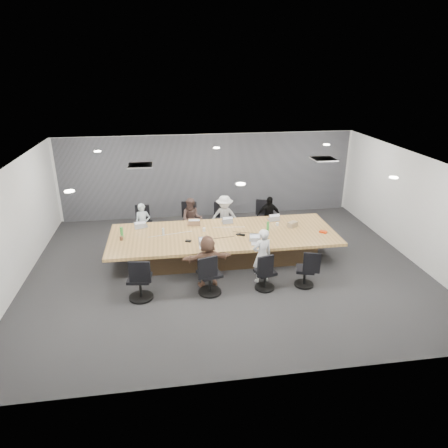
{
  "coord_description": "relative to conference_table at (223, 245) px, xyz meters",
  "views": [
    {
      "loc": [
        -1.42,
        -9.15,
        4.95
      ],
      "look_at": [
        0.0,
        0.4,
        1.05
      ],
      "focal_mm": 32.0,
      "sensor_mm": 36.0,
      "label": 1
    }
  ],
  "objects": [
    {
      "name": "wall_left",
      "position": [
        -5.0,
        -0.5,
        1.0
      ],
      "size": [
        0.0,
        8.0,
        2.8
      ],
      "primitive_type": "cube",
      "rotation": [
        1.57,
        0.0,
        1.57
      ],
      "color": "silver",
      "rests_on": "ground"
    },
    {
      "name": "wall_right",
      "position": [
        5.0,
        -0.5,
        1.0
      ],
      "size": [
        0.0,
        8.0,
        2.8
      ],
      "primitive_type": "cube",
      "rotation": [
        1.57,
        0.0,
        -1.57
      ],
      "color": "silver",
      "rests_on": "ground"
    },
    {
      "name": "laptop_6",
      "position": [
        0.73,
        -0.8,
        0.35
      ],
      "size": [
        0.31,
        0.23,
        0.02
      ],
      "primitive_type": "cube",
      "rotation": [
        0.0,
        0.0,
        -0.13
      ],
      "color": "#B2B2B7",
      "rests_on": "conference_table"
    },
    {
      "name": "person_3",
      "position": [
        1.59,
        1.35,
        0.23
      ],
      "size": [
        0.76,
        0.36,
        1.26
      ],
      "primitive_type": "imported",
      "rotation": [
        0.0,
        0.0,
        6.22
      ],
      "color": "black",
      "rests_on": "ground"
    },
    {
      "name": "chair_4",
      "position": [
        -2.14,
        -1.7,
        0.03
      ],
      "size": [
        0.66,
        0.66,
        0.86
      ],
      "primitive_type": null,
      "rotation": [
        0.0,
        0.0,
        -0.15
      ],
      "color": "black",
      "rests_on": "ground"
    },
    {
      "name": "chair_5",
      "position": [
        -0.57,
        -1.7,
        0.02
      ],
      "size": [
        0.7,
        0.7,
        0.84
      ],
      "primitive_type": null,
      "rotation": [
        0.0,
        0.0,
        0.28
      ],
      "color": "black",
      "rests_on": "ground"
    },
    {
      "name": "mic_right",
      "position": [
        0.39,
        -0.15,
        0.35
      ],
      "size": [
        0.16,
        0.13,
        0.03
      ],
      "primitive_type": "cube",
      "rotation": [
        0.0,
        0.0,
        0.32
      ],
      "color": "black",
      "rests_on": "conference_table"
    },
    {
      "name": "ceiling",
      "position": [
        0.0,
        -0.5,
        2.4
      ],
      "size": [
        10.0,
        8.0,
        0.0
      ],
      "primitive_type": "cube",
      "color": "white",
      "rests_on": "wall_back"
    },
    {
      "name": "stapler",
      "position": [
        0.47,
        -0.24,
        0.37
      ],
      "size": [
        0.15,
        0.09,
        0.06
      ],
      "primitive_type": "cube",
      "rotation": [
        0.0,
        0.0,
        -0.38
      ],
      "color": "black",
      "rests_on": "conference_table"
    },
    {
      "name": "snack_packet",
      "position": [
        2.65,
        -0.34,
        0.36
      ],
      "size": [
        0.22,
        0.22,
        0.04
      ],
      "primitive_type": "cube",
      "rotation": [
        0.0,
        0.0,
        -0.72
      ],
      "color": "red",
      "rests_on": "conference_table"
    },
    {
      "name": "wall_back",
      "position": [
        0.0,
        3.5,
        1.0
      ],
      "size": [
        10.0,
        0.0,
        2.8
      ],
      "primitive_type": "cube",
      "rotation": [
        1.57,
        0.0,
        0.0
      ],
      "color": "silver",
      "rests_on": "ground"
    },
    {
      "name": "laptop_2",
      "position": [
        0.23,
        0.8,
        0.35
      ],
      "size": [
        0.32,
        0.23,
        0.02
      ],
      "primitive_type": "cube",
      "rotation": [
        0.0,
        0.0,
        3.23
      ],
      "color": "#B2B2B7",
      "rests_on": "conference_table"
    },
    {
      "name": "bottle_green_left",
      "position": [
        -2.65,
        0.15,
        0.48
      ],
      "size": [
        0.09,
        0.09,
        0.27
      ],
      "primitive_type": "cylinder",
      "rotation": [
        0.0,
        0.0,
        -0.13
      ],
      "color": "green",
      "rests_on": "conference_table"
    },
    {
      "name": "cup_white_far",
      "position": [
        -0.5,
        0.22,
        0.39
      ],
      "size": [
        0.09,
        0.09,
        0.1
      ],
      "primitive_type": "cylinder",
      "rotation": [
        0.0,
        0.0,
        -0.25
      ],
      "color": "white",
      "rests_on": "conference_table"
    },
    {
      "name": "mug_brown",
      "position": [
        -2.65,
        -0.04,
        0.39
      ],
      "size": [
        0.11,
        0.11,
        0.11
      ],
      "primitive_type": "cylinder",
      "rotation": [
        0.0,
        0.0,
        -0.26
      ],
      "color": "brown",
      "rests_on": "conference_table"
    },
    {
      "name": "laptop_1",
      "position": [
        -0.74,
        0.8,
        0.35
      ],
      "size": [
        0.36,
        0.27,
        0.02
      ],
      "primitive_type": "cube",
      "rotation": [
        0.0,
        0.0,
        3.01
      ],
      "color": "#8C6647",
      "rests_on": "conference_table"
    },
    {
      "name": "chair_1",
      "position": [
        -0.74,
        1.7,
        0.02
      ],
      "size": [
        0.67,
        0.67,
        0.84
      ],
      "primitive_type": null,
      "rotation": [
        0.0,
        0.0,
        2.95
      ],
      "color": "black",
      "rests_on": "ground"
    },
    {
      "name": "laptop_5",
      "position": [
        -0.57,
        -0.8,
        0.35
      ],
      "size": [
        0.3,
        0.21,
        0.02
      ],
      "primitive_type": "cube",
      "rotation": [
        0.0,
        0.0,
        -0.01
      ],
      "color": "#B2B2B7",
      "rests_on": "conference_table"
    },
    {
      "name": "person_2",
      "position": [
        0.23,
        1.35,
        0.27
      ],
      "size": [
        0.93,
        0.6,
        1.35
      ],
      "primitive_type": "imported",
      "rotation": [
        0.0,
        0.0,
        6.16
      ],
      "color": "#B8B8B8",
      "rests_on": "ground"
    },
    {
      "name": "bottle_green_right",
      "position": [
        1.21,
        -0.0,
        0.47
      ],
      "size": [
        0.1,
        0.1,
        0.26
      ],
      "primitive_type": "cylinder",
      "rotation": [
        0.0,
        0.0,
        0.42
      ],
      "color": "green",
      "rests_on": "conference_table"
    },
    {
      "name": "laptop_3",
      "position": [
        1.59,
        0.8,
        0.35
      ],
      "size": [
        0.34,
        0.25,
        0.02
      ],
      "primitive_type": "cube",
      "rotation": [
        0.0,
        0.0,
        3.26
      ],
      "color": "#B2B2B7",
      "rests_on": "conference_table"
    },
    {
      "name": "chair_7",
      "position": [
        1.7,
        -1.7,
        -0.04
      ],
      "size": [
        0.61,
        0.61,
        0.72
      ],
      "primitive_type": null,
      "rotation": [
        0.0,
        0.0,
        -0.3
      ],
      "color": "black",
      "rests_on": "ground"
    },
    {
      "name": "conference_table",
      "position": [
        0.0,
        0.0,
        0.0
      ],
      "size": [
        6.0,
        2.2,
        0.74
      ],
      "color": "#48331F",
      "rests_on": "ground"
    },
    {
      "name": "curtain",
      "position": [
        0.0,
        3.42,
        1.0
      ],
      "size": [
        9.8,
        0.04,
        2.8
      ],
      "primitive_type": "cube",
      "color": "#58585E",
      "rests_on": "ground"
    },
    {
      "name": "laptop_0",
      "position": [
        -2.17,
        0.8,
        0.35
      ],
      "size": [
        0.35,
        0.28,
        0.02
      ],
      "primitive_type": "cube",
      "rotation": [
        0.0,
        0.0,
        3.35
      ],
      "color": "#B2B2B7",
      "rests_on": "conference_table"
    },
    {
      "name": "person_0",
      "position": [
        -2.17,
        1.35,
        0.21
      ],
      "size": [
        0.45,
        0.3,
        1.21
      ],
      "primitive_type": "imported",
      "rotation": [
        0.0,
        0.0,
        6.3
      ],
      "color": "silver",
      "rests_on": "ground"
    },
    {
      "name": "wall_front",
      "position": [
        0.0,
        -4.5,
        1.0
      ],
      "size": [
        10.0,
        0.0,
        2.8
      ],
      "primitive_type": "cube",
      "rotation": [
        -1.57,
        0.0,
        0.0
      ],
      "color": "silver",
      "rests_on": "ground"
    },
    {
      "name": "bottle_clear",
      "position": [
        -1.58,
        0.11,
        0.44
      ],
      "size": [
        0.08,
        0.08,
        0.2
      ],
      "primitive_type": "cylinder",
      "rotation": [
        0.0,
        0.0,
        -0.31
      ],
      "color": "silver",
      "rests_on": "conference_table"
    },
    {
      "name": "chair_2",
      "position": [
        0.23,
        1.7,
        -0.03
      ],
      "size": [
        0.59,
        0.59,
        0.74
      ],
      "primitive_type": null,
      "rotation": [
        0.0,
        0.0,
        2.93
      ],
      "color": "black",
      "rests_on": "ground"
    },
    {
      "name": "person_1",
      "position": [
        -0.74,
        1.35,
        0.26
      ],
      "size": [
        0.71,
        0.59,
        1.31
      ],
      "primitive_type": "imported",
      "rotation": [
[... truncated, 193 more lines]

